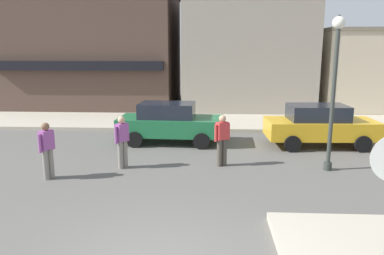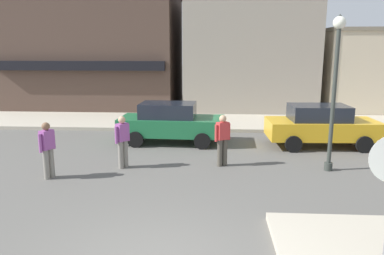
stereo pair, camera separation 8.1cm
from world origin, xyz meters
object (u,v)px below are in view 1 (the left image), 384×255
at_px(parked_car_nearest, 170,122).
at_px(pedestrian_kerb_side, 222,139).
at_px(parked_car_second, 320,125).
at_px(pedestrian_crossing_near, 122,140).
at_px(lamp_post, 335,71).
at_px(pedestrian_crossing_far, 47,149).

xyz_separation_m(parked_car_nearest, pedestrian_kerb_side, (1.93, -2.84, 0.06)).
height_order(parked_car_second, pedestrian_crossing_near, pedestrian_crossing_near).
xyz_separation_m(lamp_post, pedestrian_crossing_near, (-6.23, -0.11, -2.09)).
bearing_deg(pedestrian_crossing_far, parked_car_nearest, 55.27).
bearing_deg(pedestrian_crossing_near, parked_car_second, 23.83).
bearing_deg(pedestrian_crossing_near, pedestrian_crossing_far, -150.07).
xyz_separation_m(lamp_post, pedestrian_crossing_far, (-8.09, -1.18, -2.09)).
bearing_deg(lamp_post, pedestrian_kerb_side, 175.28).
distance_m(lamp_post, parked_car_nearest, 6.36).
bearing_deg(lamp_post, parked_car_second, 79.83).
bearing_deg(parked_car_second, lamp_post, -100.17).
bearing_deg(parked_car_second, pedestrian_crossing_far, -154.79).
height_order(parked_car_second, pedestrian_crossing_far, pedestrian_crossing_far).
height_order(lamp_post, pedestrian_crossing_far, lamp_post).
bearing_deg(lamp_post, pedestrian_crossing_near, -178.99).
bearing_deg(parked_car_second, pedestrian_crossing_near, -156.17).
relative_size(parked_car_second, pedestrian_kerb_side, 2.53).
distance_m(parked_car_second, pedestrian_crossing_far, 9.51).
bearing_deg(pedestrian_crossing_near, pedestrian_kerb_side, 6.98).
xyz_separation_m(parked_car_nearest, parked_car_second, (5.63, -0.23, 0.00)).
relative_size(parked_car_nearest, pedestrian_kerb_side, 2.53).
bearing_deg(pedestrian_kerb_side, parked_car_second, 35.15).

